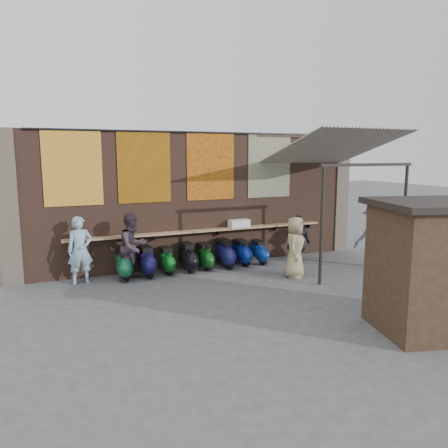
% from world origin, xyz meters
% --- Properties ---
extents(ground, '(70.00, 70.00, 0.00)m').
position_xyz_m(ground, '(0.00, 0.00, 0.00)').
color(ground, '#474749').
rests_on(ground, ground).
extents(brick_wall, '(10.00, 0.40, 4.00)m').
position_xyz_m(brick_wall, '(0.00, 2.70, 2.00)').
color(brick_wall, brown).
rests_on(brick_wall, ground).
extents(pier_left, '(0.50, 0.50, 4.00)m').
position_xyz_m(pier_left, '(-5.20, 2.70, 2.00)').
color(pier_left, '#4C4238').
rests_on(pier_left, ground).
extents(pier_right, '(0.50, 0.50, 4.00)m').
position_xyz_m(pier_right, '(5.20, 2.70, 2.00)').
color(pier_right, '#4C4238').
rests_on(pier_right, ground).
extents(eating_counter, '(8.00, 0.32, 0.05)m').
position_xyz_m(eating_counter, '(0.00, 2.33, 1.10)').
color(eating_counter, '#9E7A51').
rests_on(eating_counter, brick_wall).
extents(shelf_box, '(0.62, 0.32, 0.24)m').
position_xyz_m(shelf_box, '(1.16, 2.30, 1.24)').
color(shelf_box, white).
rests_on(shelf_box, eating_counter).
extents(tapestry_redgold, '(1.50, 0.02, 2.00)m').
position_xyz_m(tapestry_redgold, '(-3.60, 2.48, 3.00)').
color(tapestry_redgold, '#9F3217').
rests_on(tapestry_redgold, brick_wall).
extents(tapestry_sun, '(1.50, 0.02, 2.00)m').
position_xyz_m(tapestry_sun, '(-1.70, 2.48, 3.00)').
color(tapestry_sun, orange).
rests_on(tapestry_sun, brick_wall).
extents(tapestry_orange, '(1.50, 0.02, 2.00)m').
position_xyz_m(tapestry_orange, '(0.30, 2.48, 3.00)').
color(tapestry_orange, '#B96817').
rests_on(tapestry_orange, brick_wall).
extents(tapestry_multi, '(1.50, 0.02, 2.00)m').
position_xyz_m(tapestry_multi, '(2.30, 2.48, 3.00)').
color(tapestry_multi, '#275390').
rests_on(tapestry_multi, brick_wall).
extents(hang_rail, '(9.50, 0.06, 0.06)m').
position_xyz_m(hang_rail, '(0.00, 2.47, 3.98)').
color(hang_rail, black).
rests_on(hang_rail, brick_wall).
extents(scooter_stool_0, '(0.37, 0.83, 0.79)m').
position_xyz_m(scooter_stool_0, '(-2.48, 1.97, 0.39)').
color(scooter_stool_0, '#175C38').
rests_on(scooter_stool_0, ground).
extents(scooter_stool_1, '(0.39, 0.87, 0.83)m').
position_xyz_m(scooter_stool_1, '(-1.83, 1.98, 0.41)').
color(scooter_stool_1, '#141245').
rests_on(scooter_stool_1, ground).
extents(scooter_stool_2, '(0.35, 0.78, 0.74)m').
position_xyz_m(scooter_stool_2, '(-1.24, 2.04, 0.37)').
color(scooter_stool_2, '#0D5C1B').
rests_on(scooter_stool_2, ground).
extents(scooter_stool_3, '(0.39, 0.86, 0.81)m').
position_xyz_m(scooter_stool_3, '(-0.61, 2.01, 0.41)').
color(scooter_stool_3, black).
rests_on(scooter_stool_3, ground).
extents(scooter_stool_4, '(0.36, 0.79, 0.75)m').
position_xyz_m(scooter_stool_4, '(-0.09, 2.04, 0.38)').
color(scooter_stool_4, '#0E4714').
rests_on(scooter_stool_4, ground).
extents(scooter_stool_5, '(0.39, 0.88, 0.83)m').
position_xyz_m(scooter_stool_5, '(0.55, 2.02, 0.42)').
color(scooter_stool_5, '#181954').
rests_on(scooter_stool_5, ground).
extents(scooter_stool_6, '(0.36, 0.80, 0.76)m').
position_xyz_m(scooter_stool_6, '(1.14, 2.05, 0.38)').
color(scooter_stool_6, navy).
rests_on(scooter_stool_6, ground).
extents(scooter_stool_7, '(0.34, 0.75, 0.71)m').
position_xyz_m(scooter_stool_7, '(1.71, 1.99, 0.36)').
color(scooter_stool_7, navy).
rests_on(scooter_stool_7, ground).
extents(diner_left, '(0.67, 0.46, 1.77)m').
position_xyz_m(diner_left, '(-3.57, 2.00, 0.89)').
color(diner_left, '#84A6C1').
rests_on(diner_left, ground).
extents(diner_right, '(1.11, 1.05, 1.81)m').
position_xyz_m(diner_right, '(-2.24, 1.79, 0.91)').
color(diner_right, '#332832').
rests_on(diner_right, ground).
extents(shopper_navy, '(1.07, 0.74, 1.68)m').
position_xyz_m(shopper_navy, '(2.14, 0.49, 0.84)').
color(shopper_navy, black).
rests_on(shopper_navy, ground).
extents(shopper_grey, '(1.29, 0.87, 1.85)m').
position_xyz_m(shopper_grey, '(4.69, 0.33, 0.93)').
color(shopper_grey, '#525457').
rests_on(shopper_grey, ground).
extents(shopper_tan, '(0.95, 0.96, 1.68)m').
position_xyz_m(shopper_tan, '(1.87, 0.24, 0.84)').
color(shopper_tan, tan).
rests_on(shopper_tan, ground).
extents(market_stall, '(2.56, 2.18, 2.39)m').
position_xyz_m(market_stall, '(2.34, -3.97, 1.20)').
color(market_stall, black).
rests_on(market_stall, ground).
extents(stall_roof, '(2.89, 2.49, 0.12)m').
position_xyz_m(stall_roof, '(2.34, -3.97, 2.45)').
color(stall_roof, black).
rests_on(stall_roof, market_stall).
extents(stall_sign, '(1.17, 0.35, 0.50)m').
position_xyz_m(stall_sign, '(2.56, -3.14, 1.73)').
color(stall_sign, gold).
rests_on(stall_sign, market_stall).
extents(stall_shelf, '(1.79, 0.58, 0.06)m').
position_xyz_m(stall_shelf, '(2.56, -3.14, 0.87)').
color(stall_shelf, '#473321').
rests_on(stall_shelf, market_stall).
extents(awning_canvas, '(3.20, 3.28, 0.97)m').
position_xyz_m(awning_canvas, '(3.50, 0.90, 3.55)').
color(awning_canvas, beige).
rests_on(awning_canvas, brick_wall).
extents(awning_ledger, '(3.30, 0.08, 0.12)m').
position_xyz_m(awning_ledger, '(3.50, 2.49, 3.95)').
color(awning_ledger, '#33261C').
rests_on(awning_ledger, brick_wall).
extents(awning_header, '(3.00, 0.08, 0.08)m').
position_xyz_m(awning_header, '(3.50, -0.60, 3.08)').
color(awning_header, black).
rests_on(awning_header, awning_post_left).
extents(awning_post_left, '(0.09, 0.09, 3.10)m').
position_xyz_m(awning_post_left, '(2.10, -0.60, 1.55)').
color(awning_post_left, black).
rests_on(awning_post_left, ground).
extents(awning_post_right, '(0.09, 0.09, 3.10)m').
position_xyz_m(awning_post_right, '(4.90, -0.60, 1.55)').
color(awning_post_right, black).
rests_on(awning_post_right, ground).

